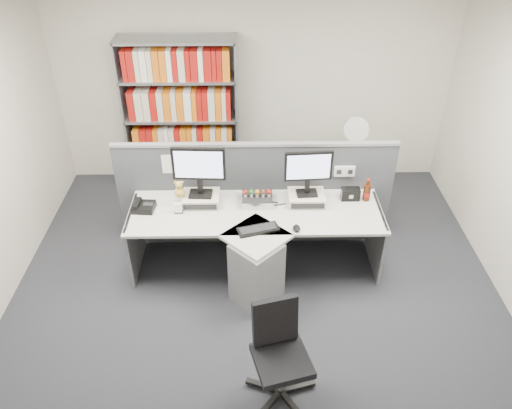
{
  "coord_description": "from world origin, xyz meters",
  "views": [
    {
      "loc": [
        -0.06,
        -3.43,
        3.75
      ],
      "look_at": [
        0.0,
        0.65,
        0.92
      ],
      "focal_mm": 35.82,
      "sensor_mm": 36.0,
      "label": 1
    }
  ],
  "objects_px": {
    "desk": "(256,245)",
    "filing_cabinet": "(350,180)",
    "shelving_unit": "(182,120)",
    "monitor_left": "(199,168)",
    "monitor_right": "(308,170)",
    "desk_phone": "(143,207)",
    "keyboard": "(258,229)",
    "office_chair": "(279,350)",
    "desktop_pc": "(257,199)",
    "cola_bottle": "(367,192)",
    "speaker": "(350,194)",
    "desk_fan": "(356,132)",
    "desk_calendar": "(178,208)",
    "mouse": "(297,228)"
  },
  "relations": [
    {
      "from": "mouse",
      "to": "desk_phone",
      "type": "bearing_deg",
      "value": 166.59
    },
    {
      "from": "shelving_unit",
      "to": "desk",
      "type": "bearing_deg",
      "value": -64.04
    },
    {
      "from": "cola_bottle",
      "to": "desk_phone",
      "type": "bearing_deg",
      "value": -176.49
    },
    {
      "from": "desk",
      "to": "desk_calendar",
      "type": "xyz_separation_m",
      "value": [
        -0.79,
        0.22,
        0.31
      ]
    },
    {
      "from": "keyboard",
      "to": "filing_cabinet",
      "type": "relative_size",
      "value": 0.61
    },
    {
      "from": "desk",
      "to": "speaker",
      "type": "xyz_separation_m",
      "value": [
        1.0,
        0.43,
        0.33
      ]
    },
    {
      "from": "desktop_pc",
      "to": "shelving_unit",
      "type": "height_order",
      "value": "shelving_unit"
    },
    {
      "from": "cola_bottle",
      "to": "shelving_unit",
      "type": "bearing_deg",
      "value": 145.21
    },
    {
      "from": "desk_calendar",
      "to": "speaker",
      "type": "xyz_separation_m",
      "value": [
        1.79,
        0.22,
        0.02
      ]
    },
    {
      "from": "desk_phone",
      "to": "filing_cabinet",
      "type": "xyz_separation_m",
      "value": [
        2.35,
        1.13,
        -0.41
      ]
    },
    {
      "from": "monitor_left",
      "to": "desk_calendar",
      "type": "bearing_deg",
      "value": -142.61
    },
    {
      "from": "keyboard",
      "to": "shelving_unit",
      "type": "distance_m",
      "value": 2.17
    },
    {
      "from": "desktop_pc",
      "to": "keyboard",
      "type": "height_order",
      "value": "desktop_pc"
    },
    {
      "from": "desk",
      "to": "mouse",
      "type": "relative_size",
      "value": 22.78
    },
    {
      "from": "monitor_right",
      "to": "desk",
      "type": "bearing_deg",
      "value": -144.22
    },
    {
      "from": "keyboard",
      "to": "desk_phone",
      "type": "height_order",
      "value": "desk_phone"
    },
    {
      "from": "monitor_right",
      "to": "filing_cabinet",
      "type": "height_order",
      "value": "monitor_right"
    },
    {
      "from": "keyboard",
      "to": "desk_fan",
      "type": "xyz_separation_m",
      "value": [
        1.18,
        1.5,
        0.28
      ]
    },
    {
      "from": "monitor_right",
      "to": "desk_fan",
      "type": "relative_size",
      "value": 0.97
    },
    {
      "from": "desk",
      "to": "desk_phone",
      "type": "distance_m",
      "value": 1.22
    },
    {
      "from": "cola_bottle",
      "to": "monitor_right",
      "type": "bearing_deg",
      "value": -177.27
    },
    {
      "from": "desk_phone",
      "to": "keyboard",
      "type": "bearing_deg",
      "value": -17.55
    },
    {
      "from": "desk_phone",
      "to": "desk_fan",
      "type": "bearing_deg",
      "value": 25.6
    },
    {
      "from": "desk",
      "to": "monitor_right",
      "type": "distance_m",
      "value": 0.93
    },
    {
      "from": "desk_fan",
      "to": "office_chair",
      "type": "distance_m",
      "value": 2.99
    },
    {
      "from": "keyboard",
      "to": "mouse",
      "type": "distance_m",
      "value": 0.37
    },
    {
      "from": "desktop_pc",
      "to": "cola_bottle",
      "type": "height_order",
      "value": "cola_bottle"
    },
    {
      "from": "desk_phone",
      "to": "cola_bottle",
      "type": "distance_m",
      "value": 2.32
    },
    {
      "from": "cola_bottle",
      "to": "filing_cabinet",
      "type": "relative_size",
      "value": 0.36
    },
    {
      "from": "keyboard",
      "to": "cola_bottle",
      "type": "relative_size",
      "value": 1.68
    },
    {
      "from": "filing_cabinet",
      "to": "keyboard",
      "type": "bearing_deg",
      "value": -128.25
    },
    {
      "from": "keyboard",
      "to": "shelving_unit",
      "type": "height_order",
      "value": "shelving_unit"
    },
    {
      "from": "monitor_right",
      "to": "office_chair",
      "type": "relative_size",
      "value": 0.55
    },
    {
      "from": "desk_phone",
      "to": "office_chair",
      "type": "xyz_separation_m",
      "value": [
        1.32,
        -1.62,
        -0.28
      ]
    },
    {
      "from": "keyboard",
      "to": "cola_bottle",
      "type": "height_order",
      "value": "cola_bottle"
    },
    {
      "from": "desktop_pc",
      "to": "desk_fan",
      "type": "xyz_separation_m",
      "value": [
        1.18,
        1.02,
        0.26
      ]
    },
    {
      "from": "office_chair",
      "to": "desk",
      "type": "bearing_deg",
      "value": 96.96
    },
    {
      "from": "desk",
      "to": "desk_calendar",
      "type": "height_order",
      "value": "desk_calendar"
    },
    {
      "from": "desk",
      "to": "filing_cabinet",
      "type": "xyz_separation_m",
      "value": [
        1.2,
        1.4,
        -0.11
      ]
    },
    {
      "from": "monitor_left",
      "to": "monitor_right",
      "type": "height_order",
      "value": "monitor_left"
    },
    {
      "from": "monitor_left",
      "to": "office_chair",
      "type": "distance_m",
      "value": 2.0
    },
    {
      "from": "filing_cabinet",
      "to": "desk_fan",
      "type": "distance_m",
      "value": 0.67
    },
    {
      "from": "mouse",
      "to": "desk_phone",
      "type": "relative_size",
      "value": 0.48
    },
    {
      "from": "mouse",
      "to": "desk_calendar",
      "type": "relative_size",
      "value": 1.05
    },
    {
      "from": "shelving_unit",
      "to": "filing_cabinet",
      "type": "xyz_separation_m",
      "value": [
        2.1,
        -0.45,
        -0.63
      ]
    },
    {
      "from": "speaker",
      "to": "shelving_unit",
      "type": "height_order",
      "value": "shelving_unit"
    },
    {
      "from": "mouse",
      "to": "desk_fan",
      "type": "relative_size",
      "value": 0.23
    },
    {
      "from": "monitor_right",
      "to": "cola_bottle",
      "type": "xyz_separation_m",
      "value": [
        0.63,
        0.03,
        -0.3
      ]
    },
    {
      "from": "speaker",
      "to": "cola_bottle",
      "type": "xyz_separation_m",
      "value": [
        0.17,
        -0.02,
        0.03
      ]
    },
    {
      "from": "desk_phone",
      "to": "office_chair",
      "type": "relative_size",
      "value": 0.26
    }
  ]
}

